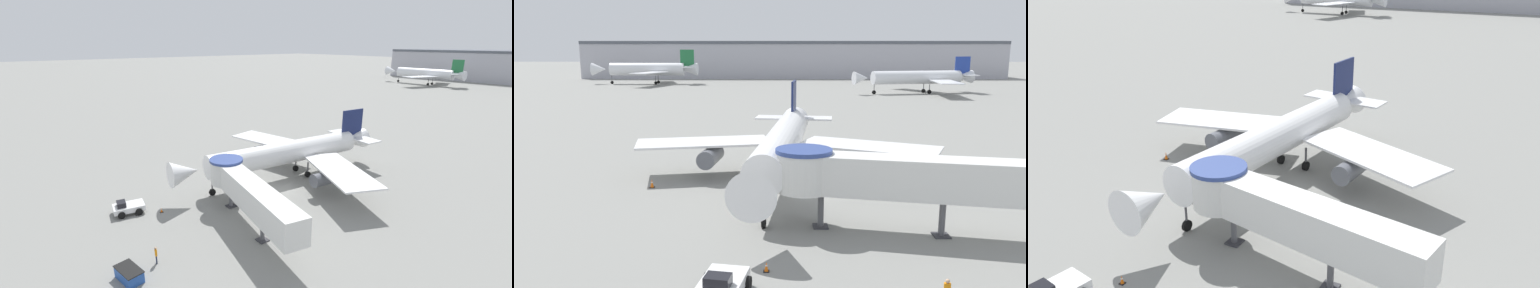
% 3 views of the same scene
% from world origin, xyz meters
% --- Properties ---
extents(ground_plane, '(800.00, 800.00, 0.00)m').
position_xyz_m(ground_plane, '(0.00, 0.00, 0.00)').
color(ground_plane, gray).
extents(main_airplane, '(30.73, 33.17, 9.00)m').
position_xyz_m(main_airplane, '(-2.75, 3.83, 3.82)').
color(main_airplane, white).
rests_on(main_airplane, ground_plane).
extents(jet_bridge, '(18.13, 6.59, 5.79)m').
position_xyz_m(jet_bridge, '(4.22, -9.38, 4.11)').
color(jet_bridge, silver).
rests_on(jet_bridge, ground_plane).
extents(pushback_tug_white, '(3.02, 3.81, 1.61)m').
position_xyz_m(pushback_tug_white, '(-6.23, -19.02, 0.75)').
color(pushback_tug_white, silver).
rests_on(pushback_tug_white, ground_plane).
extents(traffic_cone_port_wing, '(0.48, 0.48, 0.79)m').
position_xyz_m(traffic_cone_port_wing, '(-14.96, 1.77, 0.38)').
color(traffic_cone_port_wing, black).
rests_on(traffic_cone_port_wing, ground_plane).
extents(traffic_cone_near_nose, '(0.36, 0.36, 0.60)m').
position_xyz_m(traffic_cone_near_nose, '(-3.96, -15.86, 0.28)').
color(traffic_cone_near_nose, black).
rests_on(traffic_cone_near_nose, ground_plane).
extents(background_jet_green_tail, '(37.15, 35.54, 11.96)m').
position_xyz_m(background_jet_green_tail, '(-47.67, 133.13, 5.22)').
color(background_jet_green_tail, silver).
rests_on(background_jet_green_tail, ground_plane).
extents(background_jet_blue_tail, '(35.60, 36.01, 10.23)m').
position_xyz_m(background_jet_blue_tail, '(36.99, 98.12, 4.49)').
color(background_jet_blue_tail, silver).
rests_on(background_jet_blue_tail, ground_plane).
extents(terminal_building, '(173.70, 27.99, 15.23)m').
position_xyz_m(terminal_building, '(4.03, 175.00, 7.63)').
color(terminal_building, '#A8A8B2').
rests_on(terminal_building, ground_plane).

